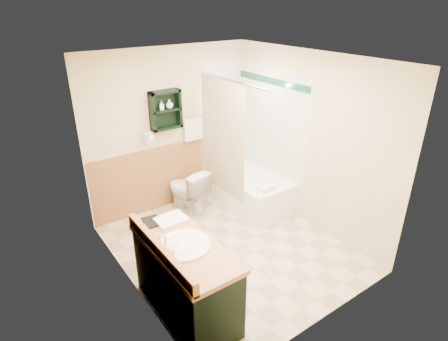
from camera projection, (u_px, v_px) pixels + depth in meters
floor at (230, 248)px, 4.90m from camera, size 3.00×3.00×0.00m
back_wall at (170, 130)px, 5.52m from camera, size 2.60×0.04×2.40m
left_wall at (123, 196)px, 3.70m from camera, size 0.04×3.00×2.40m
right_wall at (309, 141)px, 5.09m from camera, size 0.04×3.00×2.40m
ceiling at (232, 57)px, 3.88m from camera, size 2.60×3.00×0.04m
wainscot_left at (134, 252)px, 4.01m from camera, size 2.98×2.98×1.00m
wainscot_back at (174, 174)px, 5.79m from camera, size 2.58×2.58×1.00m
mirror_frame at (149, 188)px, 3.19m from camera, size 1.30×1.30×1.00m
mirror_glass at (150, 188)px, 3.19m from camera, size 1.20×1.20×0.90m
tile_right at (269, 137)px, 5.68m from camera, size 1.50×1.50×2.10m
tile_back at (228, 128)px, 6.09m from camera, size 0.95×0.95×2.10m
tile_accent at (272, 81)px, 5.32m from camera, size 1.50×1.50×0.10m
wall_shelf at (166, 110)px, 5.23m from camera, size 0.45×0.15×0.55m
hair_dryer at (147, 137)px, 5.24m from camera, size 0.10×0.24×0.18m
towel_bar at (192, 118)px, 5.59m from camera, size 0.40×0.06×0.40m
curtain_rod at (230, 80)px, 4.89m from camera, size 0.03×1.60×0.03m
shower_curtain at (222, 138)px, 5.38m from camera, size 1.05×1.05×1.70m
vanity at (186, 279)px, 3.76m from camera, size 0.59×1.29×0.82m
bathtub at (246, 188)px, 5.89m from camera, size 0.77×1.50×0.51m
toilet at (187, 191)px, 5.61m from camera, size 0.53×0.77×0.69m
counter_towel at (171, 220)px, 3.96m from camera, size 0.31×0.24×0.04m
vanity_book at (142, 215)px, 3.87m from camera, size 0.17×0.05×0.23m
tub_towel at (265, 188)px, 5.26m from camera, size 0.22×0.18×0.07m
soap_bottle_a at (162, 108)px, 5.18m from camera, size 0.09×0.13×0.06m
soap_bottle_b at (169, 105)px, 5.23m from camera, size 0.13×0.15×0.10m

